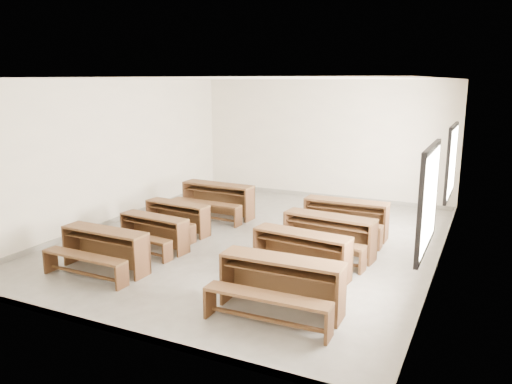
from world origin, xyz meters
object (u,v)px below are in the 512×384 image
at_px(desk_set_7, 345,216).
at_px(desk_set_1, 153,230).
at_px(desk_set_2, 176,216).
at_px(desk_set_0, 103,247).
at_px(desk_set_4, 280,282).
at_px(desk_set_6, 328,233).
at_px(desk_set_5, 300,251).
at_px(desk_set_3, 217,198).

bearing_deg(desk_set_7, desk_set_1, -143.25).
bearing_deg(desk_set_2, desk_set_7, 26.73).
distance_m(desk_set_0, desk_set_2, 2.33).
xyz_separation_m(desk_set_4, desk_set_6, (-0.10, 2.49, -0.01)).
height_order(desk_set_0, desk_set_7, desk_set_7).
bearing_deg(desk_set_6, desk_set_0, -138.71).
bearing_deg(desk_set_0, desk_set_4, -1.44).
bearing_deg(desk_set_2, desk_set_4, -30.61).
xyz_separation_m(desk_set_0, desk_set_5, (3.08, 1.21, 0.01)).
height_order(desk_set_0, desk_set_3, desk_set_3).
bearing_deg(desk_set_1, desk_set_5, 4.53).
relative_size(desk_set_4, desk_set_5, 1.02).
bearing_deg(desk_set_1, desk_set_7, 42.67).
xyz_separation_m(desk_set_1, desk_set_6, (3.14, 1.07, 0.07)).
height_order(desk_set_1, desk_set_5, desk_set_5).
height_order(desk_set_4, desk_set_7, desk_set_4).
bearing_deg(desk_set_7, desk_set_2, -158.91).
distance_m(desk_set_5, desk_set_6, 1.13).
height_order(desk_set_3, desk_set_5, desk_set_3).
bearing_deg(desk_set_6, desk_set_4, -82.60).
xyz_separation_m(desk_set_5, desk_set_7, (0.08, 2.40, 0.02)).
bearing_deg(desk_set_2, desk_set_3, 91.25).
xyz_separation_m(desk_set_3, desk_set_6, (3.21, -1.51, -0.02)).
height_order(desk_set_3, desk_set_6, desk_set_3).
relative_size(desk_set_3, desk_set_6, 1.02).
bearing_deg(desk_set_1, desk_set_2, 105.49).
height_order(desk_set_6, desk_set_7, desk_set_7).
bearing_deg(desk_set_4, desk_set_2, 142.90).
distance_m(desk_set_2, desk_set_7, 3.52).
distance_m(desk_set_0, desk_set_1, 1.27).
xyz_separation_m(desk_set_3, desk_set_4, (3.31, -4.00, -0.01)).
distance_m(desk_set_4, desk_set_6, 2.50).
relative_size(desk_set_0, desk_set_1, 1.07).
bearing_deg(desk_set_5, desk_set_2, 166.58).
relative_size(desk_set_0, desk_set_3, 0.90).
xyz_separation_m(desk_set_2, desk_set_5, (3.20, -1.11, 0.05)).
xyz_separation_m(desk_set_0, desk_set_6, (3.20, 2.34, 0.03)).
xyz_separation_m(desk_set_0, desk_set_4, (3.30, -0.15, 0.04)).
height_order(desk_set_2, desk_set_6, desk_set_6).
relative_size(desk_set_0, desk_set_6, 0.91).
xyz_separation_m(desk_set_2, desk_set_4, (3.42, -2.48, 0.07)).
xyz_separation_m(desk_set_0, desk_set_1, (0.07, 1.27, -0.04)).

